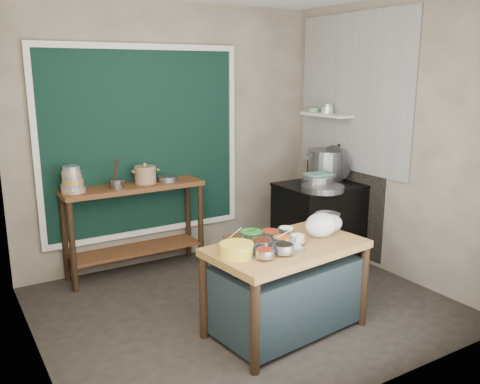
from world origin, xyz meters
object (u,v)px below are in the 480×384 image
back_counter (135,229)px  ceramic_crock (145,176)px  saucepan (327,220)px  condiment_tray (267,247)px  yellow_basin (237,250)px  utensil_cup (117,184)px  stove_block (321,223)px  prep_table (286,288)px  steamer (318,181)px  stock_pot (326,165)px

back_counter → ceramic_crock: (0.14, 0.01, 0.56)m
back_counter → saucepan: 2.06m
condiment_tray → yellow_basin: 0.29m
yellow_basin → condiment_tray: bearing=4.3°
utensil_cup → ceramic_crock: (0.33, 0.06, 0.03)m
back_counter → condiment_tray: (0.42, -1.83, 0.29)m
stove_block → condiment_tray: bearing=-143.4°
stove_block → yellow_basin: same height
prep_table → stove_block: bearing=34.1°
yellow_basin → saucepan: (1.05, 0.20, 0.01)m
condiment_tray → utensil_cup: utensil_cup is taller
prep_table → steamer: bearing=34.9°
yellow_basin → ceramic_crock: bearing=89.6°
ceramic_crock → stock_pot: 2.03m
back_counter → steamer: 2.01m
saucepan → yellow_basin: bearing=171.5°
stove_block → saucepan: (-0.72, -0.92, 0.39)m
stove_block → condiment_tray: (-1.48, -1.10, 0.34)m
condiment_tray → yellow_basin: (-0.29, -0.02, 0.04)m
ceramic_crock → yellow_basin: bearing=-90.4°
back_counter → stove_block: back_counter is taller
back_counter → yellow_basin: 1.89m
condiment_tray → stock_pot: 2.12m
prep_table → condiment_tray: size_ratio=2.55×
prep_table → yellow_basin: yellow_basin is taller
steamer → back_counter: bearing=155.7°
prep_table → steamer: steamer is taller
prep_table → steamer: (1.18, 1.04, 0.57)m
stock_pot → utensil_cup: bearing=167.2°
prep_table → saucepan: bearing=11.6°
stove_block → saucepan: size_ratio=3.97×
stove_block → condiment_tray: 1.88m
stove_block → saucepan: bearing=-128.1°
prep_table → stock_pot: stock_pot is taller
saucepan → utensil_cup: bearing=110.9°
condiment_tray → stock_pot: bearing=37.3°
back_counter → condiment_tray: bearing=-77.1°
ceramic_crock → steamer: bearing=-26.5°
saucepan → stock_pot: 1.44m
back_counter → utensil_cup: (-0.19, -0.05, 0.52)m
condiment_tray → ceramic_crock: bearing=98.6°
back_counter → saucepan: back_counter is taller
yellow_basin → utensil_cup: (-0.31, 1.81, 0.20)m
saucepan → ceramic_crock: size_ratio=0.95×
prep_table → stove_block: stove_block is taller
back_counter → stove_block: (1.90, -0.73, -0.05)m
ceramic_crock → utensil_cup: bearing=-170.2°
prep_table → utensil_cup: 2.05m
stock_pot → steamer: 0.41m
utensil_cup → ceramic_crock: ceramic_crock is taller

